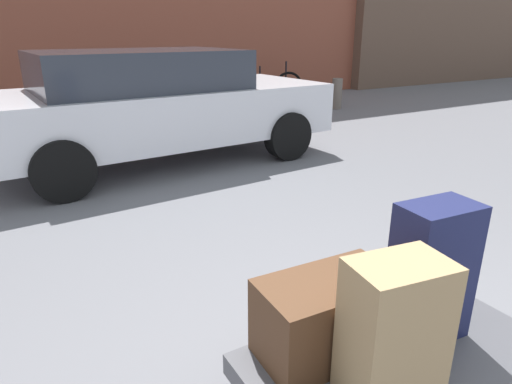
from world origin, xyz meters
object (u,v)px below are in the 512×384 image
(luggage_cart, at_px, (395,364))
(suitcase_navy_front_right, at_px, (432,272))
(bicycle_leaning, at_px, (268,87))
(bollard_kerb_near, at_px, (215,104))
(suitcase_tan_stacked_top, at_px, (394,333))
(bollard_kerb_mid, at_px, (279,99))
(parked_car, at_px, (156,104))
(duffel_bag_brown_rear_left, at_px, (328,316))
(bollard_kerb_far, at_px, (337,94))

(luggage_cart, distance_m, suitcase_navy_front_right, 0.43)
(suitcase_navy_front_right, bearing_deg, bicycle_leaning, 67.61)
(bollard_kerb_near, bearing_deg, bicycle_leaning, 35.99)
(suitcase_tan_stacked_top, xyz_separation_m, bollard_kerb_mid, (3.97, 6.82, -0.29))
(luggage_cart, height_order, suitcase_navy_front_right, suitcase_navy_front_right)
(suitcase_tan_stacked_top, height_order, parked_car, parked_car)
(luggage_cart, height_order, bollard_kerb_near, bollard_kerb_near)
(duffel_bag_brown_rear_left, height_order, bollard_kerb_near, duffel_bag_brown_rear_left)
(suitcase_navy_front_right, bearing_deg, suitcase_tan_stacked_top, -151.51)
(parked_car, bearing_deg, bollard_kerb_far, 23.95)
(bollard_kerb_mid, height_order, bollard_kerb_far, same)
(parked_car, relative_size, bollard_kerb_mid, 6.62)
(suitcase_tan_stacked_top, bearing_deg, parked_car, 90.24)
(luggage_cart, bearing_deg, suitcase_navy_front_right, 8.33)
(parked_car, bearing_deg, bollard_kerb_near, 49.55)
(duffel_bag_brown_rear_left, height_order, bollard_kerb_far, duffel_bag_brown_rear_left)
(luggage_cart, distance_m, parked_car, 4.59)
(duffel_bag_brown_rear_left, relative_size, suitcase_navy_front_right, 0.94)
(bicycle_leaning, height_order, bollard_kerb_mid, bicycle_leaning)
(luggage_cart, height_order, suitcase_tan_stacked_top, suitcase_tan_stacked_top)
(bollard_kerb_near, distance_m, bollard_kerb_far, 2.98)
(bicycle_leaning, relative_size, bollard_kerb_near, 2.57)
(suitcase_navy_front_right, relative_size, bollard_kerb_mid, 0.94)
(duffel_bag_brown_rear_left, relative_size, bollard_kerb_far, 0.89)
(luggage_cart, relative_size, bollard_kerb_mid, 1.98)
(bollard_kerb_near, bearing_deg, bollard_kerb_mid, 0.00)
(suitcase_navy_front_right, distance_m, bollard_kerb_far, 8.36)
(bollard_kerb_near, bearing_deg, bollard_kerb_far, 0.00)
(suitcase_tan_stacked_top, xyz_separation_m, bollard_kerb_near, (2.50, 6.82, -0.29))
(luggage_cart, height_order, bollard_kerb_mid, bollard_kerb_mid)
(parked_car, height_order, bollard_kerb_far, parked_car)
(parked_car, relative_size, bollard_kerb_far, 6.62)
(bollard_kerb_mid, bearing_deg, bollard_kerb_near, 180.00)
(duffel_bag_brown_rear_left, distance_m, bicycle_leaning, 9.34)
(luggage_cart, xyz_separation_m, parked_car, (0.46, 4.54, 0.49))
(suitcase_tan_stacked_top, height_order, bollard_kerb_mid, suitcase_tan_stacked_top)
(duffel_bag_brown_rear_left, height_order, suitcase_tan_stacked_top, suitcase_tan_stacked_top)
(parked_car, bearing_deg, suitcase_tan_stacked_top, -98.32)
(duffel_bag_brown_rear_left, distance_m, bollard_kerb_mid, 7.64)
(suitcase_tan_stacked_top, distance_m, parked_car, 4.74)
(duffel_bag_brown_rear_left, bearing_deg, luggage_cart, -29.73)
(suitcase_tan_stacked_top, xyz_separation_m, bollard_kerb_far, (5.48, 6.82, -0.29))
(bollard_kerb_near, bearing_deg, suitcase_navy_front_right, -107.43)
(suitcase_navy_front_right, xyz_separation_m, bollard_kerb_far, (5.07, 6.64, -0.32))
(bollard_kerb_near, height_order, bollard_kerb_far, same)
(bollard_kerb_far, bearing_deg, suitcase_navy_front_right, -127.34)
(luggage_cart, bearing_deg, bollard_kerb_near, 71.11)
(bicycle_leaning, height_order, bollard_kerb_far, bicycle_leaning)
(bollard_kerb_mid, distance_m, bollard_kerb_far, 1.52)
(suitcase_tan_stacked_top, bearing_deg, luggage_cart, 43.33)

